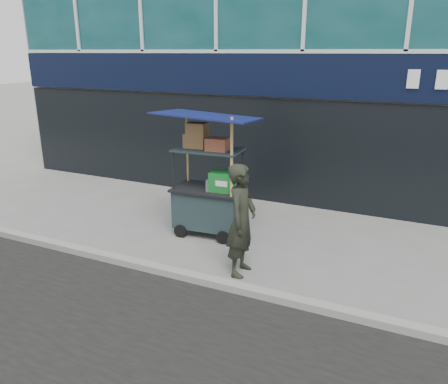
% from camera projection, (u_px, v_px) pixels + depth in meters
% --- Properties ---
extents(ground, '(80.00, 80.00, 0.00)m').
position_uv_depth(ground, '(225.00, 281.00, 6.78)').
color(ground, slate).
rests_on(ground, ground).
extents(curb, '(80.00, 0.18, 0.12)m').
position_uv_depth(curb, '(219.00, 283.00, 6.59)').
color(curb, gray).
rests_on(curb, ground).
extents(vendor_cart, '(1.86, 1.38, 2.39)m').
position_uv_depth(vendor_cart, '(209.00, 193.00, 8.31)').
color(vendor_cart, black).
rests_on(vendor_cart, ground).
extents(vendor_man, '(0.46, 0.68, 1.80)m').
position_uv_depth(vendor_man, '(242.00, 220.00, 6.77)').
color(vendor_man, black).
rests_on(vendor_man, ground).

